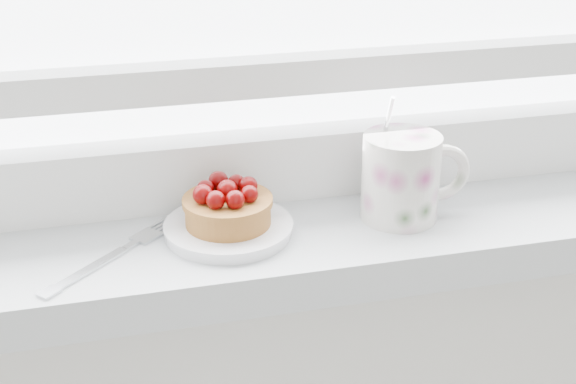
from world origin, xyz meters
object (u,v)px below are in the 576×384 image
object	(u,v)px
raspberry_tart	(227,205)
fork	(113,256)
saucer	(228,229)
floral_mug	(404,175)

from	to	relation	value
raspberry_tart	fork	xyz separation A→B (m)	(-0.11, -0.02, -0.03)
raspberry_tart	fork	distance (m)	0.11
raspberry_tart	saucer	bearing A→B (deg)	-19.37
raspberry_tart	floral_mug	bearing A→B (deg)	-1.54
floral_mug	fork	world-z (taller)	floral_mug
fork	floral_mug	bearing A→B (deg)	2.70
saucer	raspberry_tart	xyz separation A→B (m)	(-0.00, 0.00, 0.02)
saucer	raspberry_tart	distance (m)	0.02
fork	saucer	bearing A→B (deg)	9.29
raspberry_tart	fork	world-z (taller)	raspberry_tart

